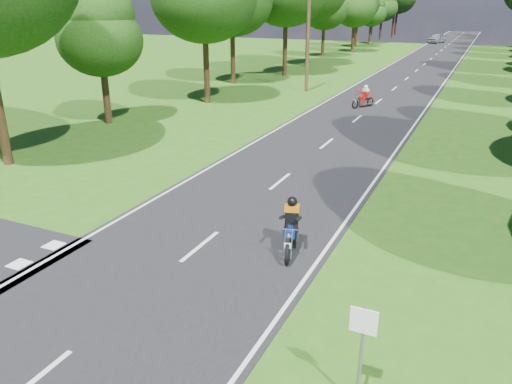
% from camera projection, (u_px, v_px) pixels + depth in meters
% --- Properties ---
extents(ground, '(160.00, 160.00, 0.00)m').
position_uv_depth(ground, '(159.00, 280.00, 12.42)').
color(ground, '#255613').
rests_on(ground, ground).
extents(main_road, '(7.00, 140.00, 0.02)m').
position_uv_depth(main_road, '(424.00, 64.00, 54.80)').
color(main_road, black).
rests_on(main_road, ground).
extents(road_markings, '(7.40, 140.00, 0.01)m').
position_uv_depth(road_markings, '(421.00, 66.00, 53.26)').
color(road_markings, silver).
rests_on(road_markings, main_road).
extents(telegraph_pole, '(1.20, 0.26, 8.00)m').
position_uv_depth(telegraph_pole, '(308.00, 36.00, 37.05)').
color(telegraph_pole, '#382616').
rests_on(telegraph_pole, ground).
extents(road_sign, '(0.45, 0.07, 2.00)m').
position_uv_depth(road_sign, '(362.00, 342.00, 8.08)').
color(road_sign, slate).
rests_on(road_sign, ground).
extents(rider_near_blue, '(1.07, 1.93, 1.53)m').
position_uv_depth(rider_near_blue, '(291.00, 225.00, 13.61)').
color(rider_near_blue, navy).
rests_on(rider_near_blue, main_road).
extents(rider_far_red, '(1.33, 1.79, 1.44)m').
position_uv_depth(rider_far_red, '(363.00, 96.00, 32.27)').
color(rider_far_red, '#AB1A0D').
rests_on(rider_far_red, main_road).
extents(distant_car, '(3.01, 4.73, 1.50)m').
position_uv_depth(distant_car, '(437.00, 38.00, 82.22)').
color(distant_car, '#A7AAAE').
rests_on(distant_car, main_road).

